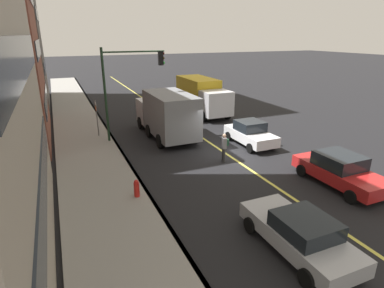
% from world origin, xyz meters
% --- Properties ---
extents(ground, '(200.00, 200.00, 0.00)m').
position_xyz_m(ground, '(0.00, 0.00, 0.00)').
color(ground, black).
extents(sidewalk_slab, '(80.00, 3.77, 0.15)m').
position_xyz_m(sidewalk_slab, '(0.00, 7.60, 0.07)').
color(sidewalk_slab, gray).
rests_on(sidewalk_slab, ground).
extents(curb_edge, '(80.00, 0.16, 0.15)m').
position_xyz_m(curb_edge, '(0.00, 5.79, 0.07)').
color(curb_edge, slate).
rests_on(curb_edge, ground).
extents(lane_stripe_center, '(80.00, 0.16, 0.01)m').
position_xyz_m(lane_stripe_center, '(0.00, 0.00, 0.01)').
color(lane_stripe_center, '#D8CC4C').
rests_on(lane_stripe_center, ground).
extents(car_red, '(4.53, 2.08, 1.52)m').
position_xyz_m(car_red, '(-5.96, -2.89, 0.75)').
color(car_red, red).
rests_on(car_red, ground).
extents(car_white, '(3.97, 1.92, 1.56)m').
position_xyz_m(car_white, '(0.68, -2.27, 0.76)').
color(car_white, silver).
rests_on(car_white, ground).
extents(car_silver, '(4.35, 1.94, 1.38)m').
position_xyz_m(car_silver, '(-9.08, 2.28, 0.70)').
color(car_silver, '#A8AAB2').
rests_on(car_silver, ground).
extents(truck_gray, '(6.97, 2.66, 3.18)m').
position_xyz_m(truck_gray, '(4.36, 2.14, 1.67)').
color(truck_gray, silver).
rests_on(truck_gray, ground).
extents(truck_yellow, '(7.19, 2.51, 3.10)m').
position_xyz_m(truck_yellow, '(9.85, -3.08, 1.66)').
color(truck_yellow, silver).
rests_on(truck_yellow, ground).
extents(pedestrian_with_backpack, '(0.43, 0.43, 1.64)m').
position_xyz_m(pedestrian_with_backpack, '(-1.21, 0.71, 0.95)').
color(pedestrian_with_backpack, '#383838').
rests_on(pedestrian_with_backpack, ground).
extents(traffic_light_mast, '(0.28, 4.11, 6.10)m').
position_xyz_m(traffic_light_mast, '(4.72, 4.61, 4.17)').
color(traffic_light_mast, '#1E3823').
rests_on(traffic_light_mast, ground).
extents(street_sign_post, '(0.60, 0.08, 2.65)m').
position_xyz_m(street_sign_post, '(6.06, 6.62, 1.57)').
color(street_sign_post, slate).
rests_on(street_sign_post, ground).
extents(fire_hydrant, '(0.24, 0.24, 0.94)m').
position_xyz_m(fire_hydrant, '(-3.54, 6.31, 0.47)').
color(fire_hydrant, red).
rests_on(fire_hydrant, ground).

